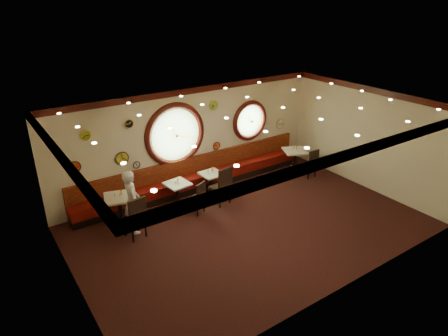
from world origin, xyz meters
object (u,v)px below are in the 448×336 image
(table_b, at_px, (178,191))
(condiment_a_bottle, at_px, (121,192))
(condiment_b_bottle, at_px, (178,180))
(condiment_c_bottle, at_px, (212,169))
(condiment_d_bottle, at_px, (294,146))
(condiment_b_salt, at_px, (175,182))
(condiment_c_pepper, at_px, (213,171))
(condiment_a_pepper, at_px, (120,195))
(condiment_b_pepper, at_px, (179,183))
(chair_a, at_px, (136,215))
(chair_c, at_px, (223,183))
(table_c, at_px, (212,181))
(table_d, at_px, (294,158))
(chair_b, at_px, (198,196))
(condiment_a_salt, at_px, (115,195))
(waiter, at_px, (132,202))
(condiment_d_salt, at_px, (292,149))
(table_a, at_px, (120,207))
(condiment_d_pepper, at_px, (296,148))
(condiment_c_salt, at_px, (208,172))
(chair_d, at_px, (311,162))

(table_b, distance_m, condiment_a_bottle, 1.72)
(condiment_b_bottle, bearing_deg, condiment_c_bottle, 5.56)
(condiment_b_bottle, relative_size, condiment_d_bottle, 0.89)
(condiment_b_salt, bearing_deg, condiment_a_bottle, -179.39)
(condiment_a_bottle, bearing_deg, condiment_c_pepper, 1.23)
(condiment_b_salt, relative_size, condiment_a_bottle, 0.63)
(condiment_a_pepper, bearing_deg, condiment_b_pepper, -0.46)
(chair_a, distance_m, condiment_d_bottle, 6.25)
(chair_c, bearing_deg, table_c, 73.31)
(chair_a, height_order, condiment_c_pepper, chair_a)
(table_d, distance_m, condiment_a_pepper, 6.18)
(condiment_b_salt, bearing_deg, chair_b, -68.58)
(condiment_c_bottle, bearing_deg, condiment_a_salt, -177.51)
(condiment_a_pepper, bearing_deg, waiter, -75.10)
(condiment_b_salt, xyz_separation_m, condiment_d_salt, (4.39, -0.15, 0.09))
(table_a, relative_size, condiment_a_pepper, 10.80)
(condiment_b_pepper, distance_m, condiment_d_pepper, 4.50)
(condiment_a_salt, relative_size, condiment_c_pepper, 0.89)
(table_d, height_order, condiment_a_bottle, condiment_a_bottle)
(condiment_a_salt, distance_m, condiment_b_bottle, 1.88)
(condiment_b_pepper, relative_size, condiment_b_bottle, 0.61)
(table_a, relative_size, condiment_b_pepper, 10.71)
(condiment_b_bottle, bearing_deg, condiment_c_salt, 3.02)
(chair_a, bearing_deg, condiment_b_pepper, 17.03)
(condiment_c_bottle, bearing_deg, condiment_b_pepper, -169.44)
(table_c, height_order, condiment_d_bottle, condiment_d_bottle)
(chair_a, relative_size, condiment_a_bottle, 4.96)
(condiment_c_pepper, bearing_deg, condiment_b_pepper, -173.43)
(condiment_a_pepper, bearing_deg, chair_c, -12.78)
(table_a, bearing_deg, condiment_b_pepper, -1.02)
(condiment_c_salt, relative_size, condiment_b_bottle, 0.66)
(table_a, distance_m, condiment_d_salt, 6.11)
(table_b, height_order, condiment_b_pepper, condiment_b_pepper)
(chair_a, relative_size, chair_c, 0.97)
(condiment_b_pepper, bearing_deg, condiment_a_bottle, 177.19)
(condiment_a_salt, relative_size, condiment_a_pepper, 0.99)
(condiment_d_pepper, height_order, condiment_c_bottle, condiment_d_pepper)
(waiter, bearing_deg, condiment_d_bottle, -76.56)
(condiment_b_pepper, bearing_deg, condiment_c_salt, 8.96)
(condiment_a_pepper, height_order, condiment_c_bottle, condiment_a_pepper)
(chair_c, bearing_deg, chair_d, -10.85)
(table_c, relative_size, chair_b, 1.17)
(condiment_a_salt, xyz_separation_m, waiter, (0.24, -0.59, -0.01))
(table_b, bearing_deg, condiment_a_bottle, 179.81)
(condiment_c_salt, bearing_deg, table_a, -177.17)
(condiment_a_salt, height_order, condiment_b_pepper, condiment_a_salt)
(table_c, distance_m, chair_c, 0.80)
(table_d, xyz_separation_m, condiment_b_bottle, (-4.40, 0.20, 0.28))
(chair_b, distance_m, condiment_a_pepper, 2.12)
(chair_c, distance_m, condiment_a_bottle, 2.87)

